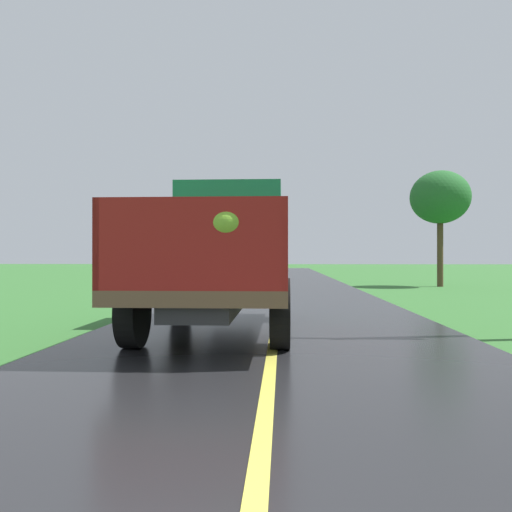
# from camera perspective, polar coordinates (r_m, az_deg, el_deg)

# --- Properties ---
(banana_truck_near) EXTENTS (2.38, 5.87, 2.80)m
(banana_truck_near) POSITION_cam_1_polar(r_m,az_deg,el_deg) (9.58, -3.49, 0.42)
(banana_truck_near) COLOR #2D2D30
(banana_truck_near) RESTS_ON road_surface
(roadside_tree_near_left) EXTENTS (2.75, 2.75, 5.42)m
(roadside_tree_near_left) POSITION_cam_1_polar(r_m,az_deg,el_deg) (25.42, 19.93, 6.14)
(roadside_tree_near_left) COLOR #4C3823
(roadside_tree_near_left) RESTS_ON ground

